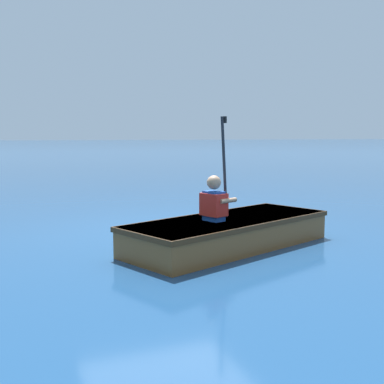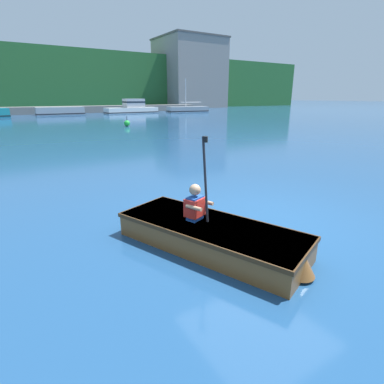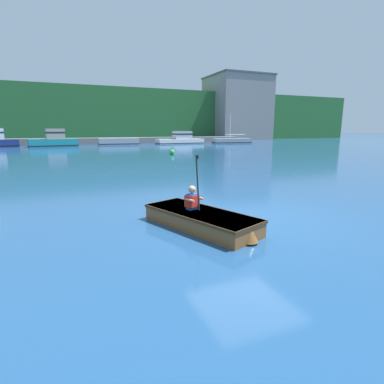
{
  "view_description": "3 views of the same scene",
  "coord_description": "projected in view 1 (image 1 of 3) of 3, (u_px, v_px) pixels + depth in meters",
  "views": [
    {
      "loc": [
        -6.74,
        2.34,
        1.39
      ],
      "look_at": [
        -1.43,
        0.2,
        0.72
      ],
      "focal_mm": 45.0,
      "sensor_mm": 36.0,
      "label": 1
    },
    {
      "loc": [
        -3.77,
        -3.54,
        2.13
      ],
      "look_at": [
        -1.43,
        0.2,
        0.72
      ],
      "focal_mm": 28.0,
      "sensor_mm": 36.0,
      "label": 2
    },
    {
      "loc": [
        -4.06,
        -6.18,
        2.17
      ],
      "look_at": [
        -1.43,
        0.2,
        0.72
      ],
      "focal_mm": 28.0,
      "sensor_mm": 36.0,
      "label": 3
    }
  ],
  "objects": [
    {
      "name": "rowboat_foreground",
      "position": [
        231.0,
        230.0,
        6.04
      ],
      "size": [
        2.0,
        3.0,
        0.37
      ],
      "color": "brown",
      "rests_on": "ground"
    },
    {
      "name": "ground_plane",
      "position": [
        169.0,
        228.0,
        7.24
      ],
      "size": [
        300.0,
        300.0,
        0.0
      ],
      "primitive_type": "plane",
      "color": "navy"
    },
    {
      "name": "person_paddler",
      "position": [
        215.0,
        200.0,
        5.78
      ],
      "size": [
        0.43,
        0.42,
        1.25
      ],
      "color": "#1E4CA5",
      "rests_on": "rowboat_foreground"
    }
  ]
}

